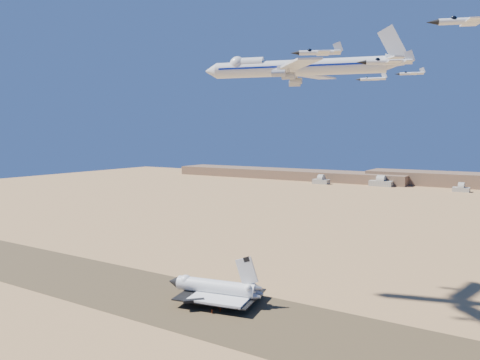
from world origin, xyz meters
The scene contains 13 objects.
ground centered at (0.00, 0.00, 0.00)m, with size 1200.00×1200.00×0.00m, color tan.
runway centered at (0.00, 0.00, 0.03)m, with size 600.00×50.00×0.06m, color #4E4227.
hangars centered at (-64.00, 478.43, 4.83)m, with size 200.50×29.50×30.00m.
shuttle centered at (2.85, 7.67, 5.63)m, with size 42.47×31.49×20.93m.
carrier_747 centered at (26.65, 29.16, 97.23)m, with size 82.64×61.76×20.65m.
crew_a centered at (9.41, -3.92, 0.89)m, with size 0.61×0.40×1.66m, color #BF360B.
crew_b centered at (10.88, -0.14, 0.84)m, with size 0.75×0.43×1.55m, color #BF360B.
crew_c centered at (8.41, 2.19, 1.01)m, with size 1.12×0.57×1.91m, color #BF360B.
chase_jet_a centered at (56.16, -12.81, 94.75)m, with size 15.00×9.52×3.92m.
chase_jet_b centered at (80.28, -25.40, 88.42)m, with size 13.73×8.73×3.59m.
chase_jet_c centered at (100.44, -44.61, 92.22)m, with size 13.46×7.97×3.46m.
chase_jet_e centered at (45.38, 78.80, 96.51)m, with size 14.75×8.33×3.71m.
chase_jet_f centered at (61.22, 87.74, 98.98)m, with size 13.58×7.87×3.45m.
Camera 1 is at (112.96, -147.76, 70.11)m, focal length 35.00 mm.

